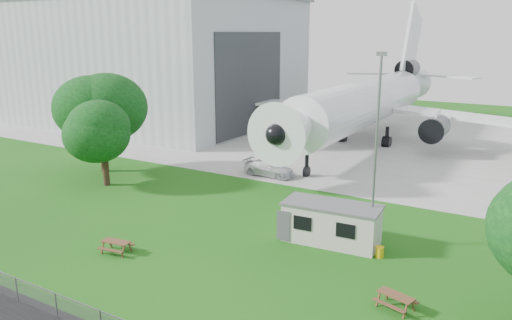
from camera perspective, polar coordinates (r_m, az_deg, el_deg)
The scene contains 11 objects.
ground at distance 31.39m, azimuth -5.43°, elevation -10.56°, with size 160.00×160.00×0.00m, color #266D18.
concrete_apron at distance 64.58m, azimuth 14.74°, elevation 2.10°, with size 120.00×46.00×0.03m, color #B7B7B2.
hangar at distance 80.61m, azimuth -12.63°, elevation 11.32°, with size 43.00×31.00×18.55m.
airliner at distance 62.24m, azimuth 12.71°, elevation 6.69°, with size 46.36×47.73×17.69m.
site_cabin at distance 32.63m, azimuth 8.63°, elevation -7.16°, with size 6.84×3.16×2.62m.
picnic_west at distance 32.50m, azimuth -15.62°, elevation -10.15°, with size 1.80×1.50×0.76m, color brown, non-canonical shape.
picnic_east at distance 26.53m, azimuth 15.59°, elevation -16.03°, with size 1.80×1.50×0.76m, color brown, non-canonical shape.
lamp_mast at distance 31.23m, azimuth 13.51°, elevation 0.64°, with size 0.16×0.16×12.00m, color slate.
tree_west_big at distance 49.92m, azimuth -17.47°, elevation 5.82°, with size 8.59×8.59×10.65m.
tree_west_small at distance 45.33m, azimuth -17.11°, elevation 3.28°, with size 6.33×6.33×8.16m.
car_apron_van at distance 47.19m, azimuth 1.49°, elevation -0.97°, with size 2.02×4.97×1.44m, color white.
Camera 1 is at (16.93, -22.91, 13.18)m, focal length 35.00 mm.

